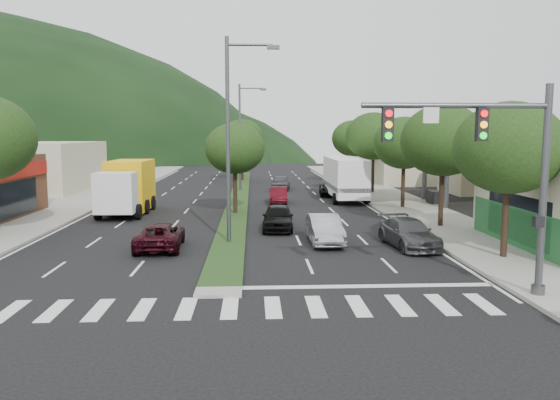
{
  "coord_description": "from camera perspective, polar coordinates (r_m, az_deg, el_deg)",
  "views": [
    {
      "loc": [
        1.2,
        -18.59,
        5.43
      ],
      "look_at": [
        2.62,
        10.01,
        1.93
      ],
      "focal_mm": 35.0,
      "sensor_mm": 36.0,
      "label": 1
    }
  ],
  "objects": [
    {
      "name": "sidewalk_right",
      "position": [
        45.35,
        11.6,
        0.05
      ],
      "size": [
        5.0,
        90.0,
        0.15
      ],
      "primitive_type": "cube",
      "color": "gray",
      "rests_on": "ground"
    },
    {
      "name": "box_truck",
      "position": [
        38.5,
        -15.61,
        1.14
      ],
      "size": [
        2.94,
        7.3,
        3.58
      ],
      "rotation": [
        0.0,
        0.0,
        3.13
      ],
      "color": "silver",
      "rests_on": "ground"
    },
    {
      "name": "ground",
      "position": [
        19.41,
        -6.36,
        -9.32
      ],
      "size": [
        160.0,
        160.0,
        0.0
      ],
      "primitive_type": "plane",
      "color": "black",
      "rests_on": "ground"
    },
    {
      "name": "crosswalk",
      "position": [
        17.5,
        -6.76,
        -11.14
      ],
      "size": [
        19.0,
        2.2,
        0.01
      ],
      "primitive_type": "cube",
      "color": "silver",
      "rests_on": "ground"
    },
    {
      "name": "car_queue_a",
      "position": [
        30.84,
        -0.22,
        -1.82
      ],
      "size": [
        1.93,
        4.3,
        1.44
      ],
      "primitive_type": "imported",
      "rotation": [
        0.0,
        0.0,
        -0.06
      ],
      "color": "black",
      "rests_on": "ground"
    },
    {
      "name": "tree_med_near",
      "position": [
        36.63,
        -4.75,
        5.38
      ],
      "size": [
        4.0,
        4.0,
        6.02
      ],
      "color": "black",
      "rests_on": "median"
    },
    {
      "name": "car_queue_d",
      "position": [
        48.05,
        5.36,
        1.16
      ],
      "size": [
        2.37,
        4.45,
        1.19
      ],
      "primitive_type": "imported",
      "rotation": [
        0.0,
        0.0,
        -0.09
      ],
      "color": "black",
      "rests_on": "ground"
    },
    {
      "name": "tree_r_a",
      "position": [
        25.05,
        22.79,
        5.04
      ],
      "size": [
        4.6,
        4.6,
        6.63
      ],
      "color": "black",
      "rests_on": "sidewalk_right"
    },
    {
      "name": "motorhome",
      "position": [
        45.24,
        6.79,
        2.35
      ],
      "size": [
        2.89,
        8.96,
        3.43
      ],
      "rotation": [
        0.0,
        0.0,
        -0.01
      ],
      "color": "white",
      "rests_on": "ground"
    },
    {
      "name": "car_queue_b",
      "position": [
        26.94,
        13.3,
        -3.39
      ],
      "size": [
        2.37,
        4.82,
        1.35
      ],
      "primitive_type": "imported",
      "rotation": [
        0.0,
        0.0,
        0.11
      ],
      "color": "#444448",
      "rests_on": "ground"
    },
    {
      "name": "gas_canopy",
      "position": [
        44.33,
        20.92,
        5.5
      ],
      "size": [
        12.2,
        8.2,
        5.25
      ],
      "color": "silver",
      "rests_on": "ground"
    },
    {
      "name": "bldg_right_far",
      "position": [
        65.28,
        13.47,
        4.29
      ],
      "size": [
        10.0,
        16.0,
        5.2
      ],
      "primitive_type": "cube",
      "color": "beige",
      "rests_on": "ground"
    },
    {
      "name": "traffic_signal",
      "position": [
        18.78,
        21.85,
        4.08
      ],
      "size": [
        6.12,
        0.4,
        7.0
      ],
      "color": "#47494C",
      "rests_on": "ground"
    },
    {
      "name": "tree_r_d",
      "position": [
        49.78,
        9.74,
        6.58
      ],
      "size": [
        5.0,
        5.0,
        7.17
      ],
      "color": "black",
      "rests_on": "sidewalk_right"
    },
    {
      "name": "streetlight_mid",
      "position": [
        51.6,
        -3.99,
        7.12
      ],
      "size": [
        2.6,
        0.25,
        10.0
      ],
      "color": "#47494C",
      "rests_on": "ground"
    },
    {
      "name": "car_queue_c",
      "position": [
        42.63,
        -0.16,
        0.51
      ],
      "size": [
        1.48,
        3.87,
        1.26
      ],
      "primitive_type": "imported",
      "rotation": [
        0.0,
        0.0,
        -0.04
      ],
      "color": "#4D0C14",
      "rests_on": "ground"
    },
    {
      "name": "car_queue_e",
      "position": [
        52.6,
        0.06,
        1.83
      ],
      "size": [
        2.18,
        4.39,
        1.44
      ],
      "primitive_type": "imported",
      "rotation": [
        0.0,
        0.0,
        -0.12
      ],
      "color": "#444448",
      "rests_on": "ground"
    },
    {
      "name": "bldg_left_far",
      "position": [
        56.42,
        -23.86,
        3.2
      ],
      "size": [
        9.0,
        14.0,
        4.6
      ],
      "primitive_type": "cube",
      "color": "beige",
      "rests_on": "ground"
    },
    {
      "name": "median",
      "position": [
        46.92,
        -4.3,
        0.38
      ],
      "size": [
        1.6,
        56.0,
        0.12
      ],
      "primitive_type": "cube",
      "color": "#1E3613",
      "rests_on": "ground"
    },
    {
      "name": "sedan_silver",
      "position": [
        27.16,
        4.68,
        -3.07
      ],
      "size": [
        1.58,
        4.3,
        1.41
      ],
      "primitive_type": "imported",
      "rotation": [
        0.0,
        0.0,
        0.02
      ],
      "color": "#B5B8BD",
      "rests_on": "ground"
    },
    {
      "name": "tree_r_c",
      "position": [
        40.08,
        12.85,
        5.82
      ],
      "size": [
        4.4,
        4.4,
        6.48
      ],
      "color": "black",
      "rests_on": "sidewalk_right"
    },
    {
      "name": "sidewalk_left",
      "position": [
        46.16,
        -20.75,
        -0.15
      ],
      "size": [
        6.0,
        90.0,
        0.15
      ],
      "primitive_type": "cube",
      "color": "gray",
      "rests_on": "ground"
    },
    {
      "name": "tree_r_b",
      "position": [
        32.45,
        16.69,
        5.99
      ],
      "size": [
        4.8,
        4.8,
        6.94
      ],
      "color": "black",
      "rests_on": "sidewalk_right"
    },
    {
      "name": "suv_maroon",
      "position": [
        26.47,
        -12.41,
        -3.66
      ],
      "size": [
        2.23,
        4.53,
        1.24
      ],
      "primitive_type": "imported",
      "rotation": [
        0.0,
        0.0,
        3.18
      ],
      "color": "black",
      "rests_on": "ground"
    },
    {
      "name": "streetlight_near",
      "position": [
        26.61,
        -5.03,
        7.27
      ],
      "size": [
        2.6,
        0.25,
        10.0
      ],
      "color": "#47494C",
      "rests_on": "ground"
    },
    {
      "name": "tree_r_e",
      "position": [
        59.58,
        7.64,
        6.39
      ],
      "size": [
        4.6,
        4.6,
        6.71
      ],
      "color": "black",
      "rests_on": "sidewalk_right"
    },
    {
      "name": "tree_med_far",
      "position": [
        62.61,
        -3.98,
        6.57
      ],
      "size": [
        4.8,
        4.8,
        6.94
      ],
      "color": "black",
      "rests_on": "median"
    }
  ]
}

